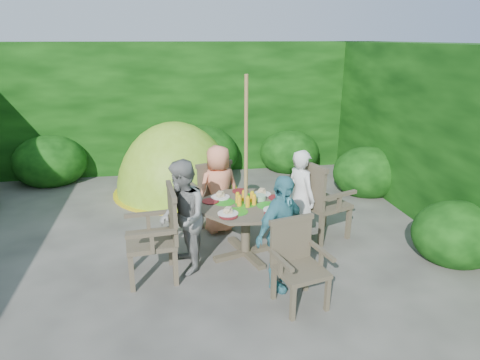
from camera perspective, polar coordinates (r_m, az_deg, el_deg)
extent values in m
plane|color=#423F3B|center=(5.42, -8.34, -10.17)|extent=(60.00, 60.00, 0.00)
cube|color=black|center=(8.86, -9.68, 9.62)|extent=(9.00, 1.00, 2.50)
cylinder|color=#413A2B|center=(5.29, 0.76, -6.82)|extent=(0.11, 0.11, 0.64)
cube|color=#413A2B|center=(5.42, 0.75, -9.61)|extent=(0.84, 0.34, 0.06)
cube|color=#413A2B|center=(5.42, 0.75, -9.61)|extent=(0.34, 0.84, 0.06)
cylinder|color=#413A2B|center=(5.15, 0.78, -3.40)|extent=(1.46, 1.46, 0.04)
cylinder|color=#229E1B|center=(4.91, -0.45, -4.24)|extent=(0.26, 0.26, 0.00)
cylinder|color=#229E1B|center=(5.10, 3.73, -3.42)|extent=(0.26, 0.26, 0.00)
cylinder|color=#229E1B|center=(5.20, -2.12, -2.95)|extent=(0.26, 0.26, 0.00)
cylinder|color=#229E1B|center=(5.37, 1.90, -2.22)|extent=(0.26, 0.26, 0.00)
cylinder|color=#229E1B|center=(5.14, 0.78, -3.19)|extent=(0.26, 0.26, 0.00)
cylinder|color=white|center=(5.44, 2.91, -1.88)|extent=(0.24, 0.24, 0.01)
cylinder|color=white|center=(5.34, -2.64, -2.29)|extent=(0.24, 0.24, 0.01)
cylinder|color=white|center=(4.85, -1.62, -4.48)|extent=(0.24, 0.24, 0.01)
cylinder|color=white|center=(4.96, 4.46, -3.98)|extent=(0.24, 0.24, 0.01)
cylinder|color=red|center=(5.34, 4.91, -2.33)|extent=(0.21, 0.21, 0.01)
cylinder|color=red|center=(5.54, 0.03, -1.48)|extent=(0.21, 0.21, 0.01)
cylinder|color=red|center=(5.22, -3.95, -2.83)|extent=(0.21, 0.21, 0.01)
cylinder|color=red|center=(4.78, -1.54, -4.82)|extent=(0.21, 0.21, 0.01)
cylinder|color=red|center=(4.87, 4.43, -4.45)|extent=(0.21, 0.21, 0.01)
cylinder|color=green|center=(5.26, 2.54, -2.33)|extent=(0.17, 0.17, 0.06)
cylinder|color=olive|center=(5.00, 0.80, 1.28)|extent=(0.05, 0.05, 2.20)
cube|color=#413A2B|center=(5.82, 11.13, -3.15)|extent=(0.71, 0.72, 0.05)
cube|color=#413A2B|center=(5.91, 14.26, -5.55)|extent=(0.07, 0.07, 0.45)
cube|color=#413A2B|center=(6.23, 11.18, -4.07)|extent=(0.07, 0.07, 0.45)
cube|color=#413A2B|center=(5.61, 10.77, -6.66)|extent=(0.07, 0.07, 0.45)
cube|color=#413A2B|center=(5.94, 7.73, -5.03)|extent=(0.07, 0.07, 0.45)
cube|color=#413A2B|center=(5.56, 9.31, -0.88)|extent=(0.24, 0.54, 0.54)
cube|color=#413A2B|center=(5.56, 13.19, -1.97)|extent=(0.53, 0.24, 0.04)
cube|color=#413A2B|center=(5.95, 9.46, -0.37)|extent=(0.53, 0.24, 0.04)
cube|color=#413A2B|center=(4.85, -11.82, -7.95)|extent=(0.58, 0.60, 0.05)
cube|color=#413A2B|center=(5.16, -14.44, -9.37)|extent=(0.06, 0.06, 0.44)
cube|color=#413A2B|center=(4.75, -14.27, -11.92)|extent=(0.06, 0.06, 0.44)
cube|color=#413A2B|center=(5.17, -9.25, -8.90)|extent=(0.06, 0.06, 0.44)
cube|color=#413A2B|center=(4.77, -8.59, -11.40)|extent=(0.06, 0.06, 0.44)
cube|color=#413A2B|center=(4.75, -8.99, -4.59)|extent=(0.09, 0.55, 0.53)
cube|color=#413A2B|center=(5.01, -12.20, -4.43)|extent=(0.53, 0.10, 0.04)
cube|color=#413A2B|center=(4.51, -11.74, -7.07)|extent=(0.53, 0.10, 0.04)
cube|color=#413A2B|center=(6.24, -4.26, -1.88)|extent=(0.62, 0.61, 0.05)
cube|color=#413A2B|center=(6.57, -3.27, -2.74)|extent=(0.06, 0.06, 0.40)
cube|color=#413A2B|center=(6.42, -6.71, -3.36)|extent=(0.06, 0.06, 0.40)
cube|color=#413A2B|center=(6.22, -1.64, -4.00)|extent=(0.06, 0.06, 0.40)
cube|color=#413A2B|center=(6.06, -5.24, -4.69)|extent=(0.06, 0.06, 0.40)
cube|color=#413A2B|center=(5.95, -3.43, -0.22)|extent=(0.49, 0.19, 0.48)
cube|color=#413A2B|center=(6.27, -2.21, 0.14)|extent=(0.19, 0.47, 0.04)
cube|color=#413A2B|center=(6.08, -6.46, -0.55)|extent=(0.19, 0.47, 0.04)
cube|color=#413A2B|center=(4.37, 8.10, -11.94)|extent=(0.55, 0.54, 0.04)
cube|color=#413A2B|center=(4.24, 7.05, -16.01)|extent=(0.05, 0.05, 0.37)
cube|color=#413A2B|center=(4.43, 11.57, -14.67)|extent=(0.05, 0.05, 0.37)
cube|color=#413A2B|center=(4.53, 4.50, -13.50)|extent=(0.05, 0.05, 0.37)
cube|color=#413A2B|center=(4.70, 8.82, -12.38)|extent=(0.05, 0.05, 0.37)
cube|color=#413A2B|center=(4.41, 6.80, -8.00)|extent=(0.46, 0.14, 0.44)
cube|color=#413A2B|center=(4.18, 5.46, -10.55)|extent=(0.15, 0.44, 0.04)
cube|color=#413A2B|center=(4.39, 10.81, -9.25)|extent=(0.15, 0.44, 0.04)
imported|color=silver|center=(5.55, 8.12, -2.29)|extent=(0.45, 0.54, 1.25)
imported|color=gray|center=(4.86, -7.65, -4.97)|extent=(0.57, 0.70, 1.32)
imported|color=#F68E65|center=(5.84, -2.86, -1.23)|extent=(0.69, 0.56, 1.22)
imported|color=teal|center=(4.53, 5.50, -7.09)|extent=(0.78, 0.69, 1.26)
ellipsoid|color=#83B522|center=(7.61, -8.48, -1.51)|extent=(2.15, 2.15, 2.46)
ellipsoid|color=black|center=(6.97, -7.91, -3.41)|extent=(0.71, 0.41, 0.85)
cylinder|color=yellow|center=(7.61, -8.49, -1.41)|extent=(2.15, 2.15, 0.03)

